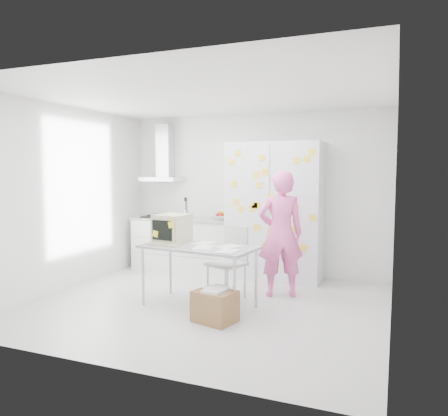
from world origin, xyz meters
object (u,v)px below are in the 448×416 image
at_px(desk, 181,236).
at_px(cardboard_box, 215,306).
at_px(person, 280,234).
at_px(chair, 230,257).

height_order(desk, cardboard_box, desk).
bearing_deg(person, chair, 1.67).
relative_size(person, desk, 1.14).
bearing_deg(chair, desk, -117.67).
height_order(chair, cardboard_box, chair).
xyz_separation_m(person, chair, (-0.63, -0.31, -0.32)).
relative_size(desk, chair, 1.57).
height_order(person, desk, person).
bearing_deg(chair, cardboard_box, -58.41).
distance_m(desk, chair, 0.77).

